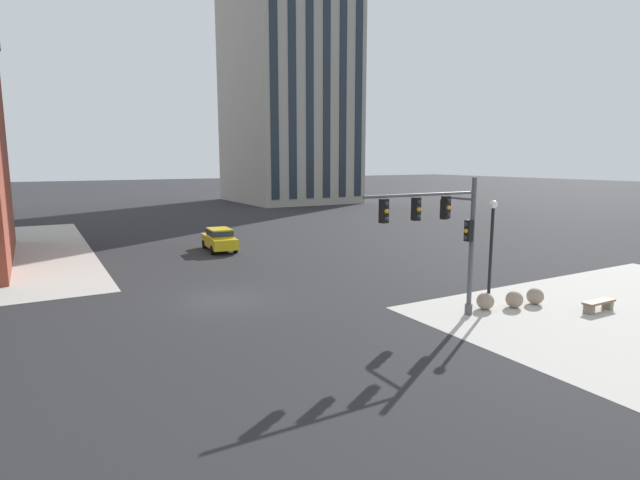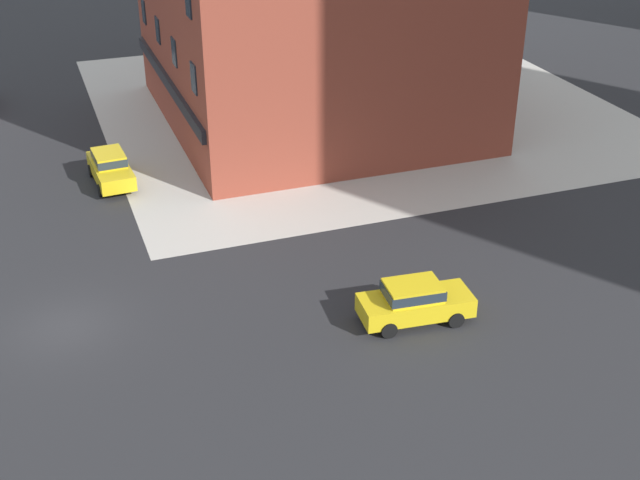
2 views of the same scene
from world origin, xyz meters
name	(u,v)px [view 2 (image 2 of 2)]	position (x,y,z in m)	size (l,w,h in m)	color
ground_plane	(66,326)	(0.00, 0.00, 0.00)	(320.00, 320.00, 0.00)	#262628
sidewalk_far_corner	(353,105)	(-20.00, 20.00, 0.00)	(32.00, 32.00, 0.02)	#B7B2A8
car_main_northbound_far	(110,167)	(-12.96, 3.54, 0.92)	(4.50, 2.09, 1.68)	gold
car_main_southbound_far	(415,300)	(4.21, 12.87, 0.92)	(2.18, 4.54, 1.68)	gold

